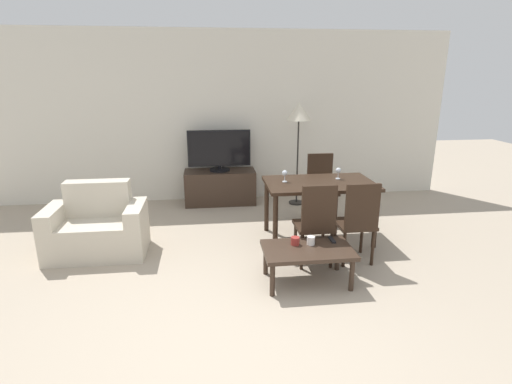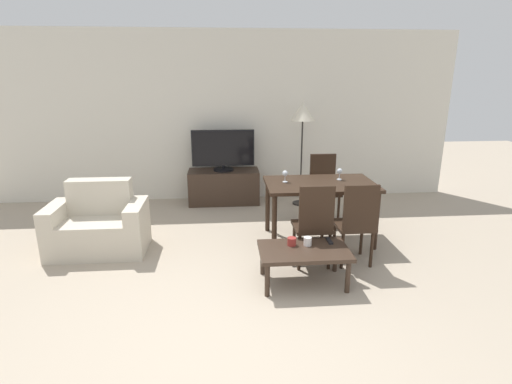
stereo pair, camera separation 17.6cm
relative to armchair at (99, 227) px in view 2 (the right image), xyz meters
The scene contains 16 objects.
ground_plane 2.29m from the armchair, 52.08° to the right, with size 18.00×18.00×0.00m, color tan.
wall_back 2.68m from the armchair, 55.54° to the left, with size 7.80×0.06×2.70m.
armchair is the anchor object (origin of this frame).
tv_stand 2.27m from the armchair, 49.19° to the left, with size 1.12×0.48×0.54m.
tv 2.34m from the armchair, 49.15° to the left, with size 0.98×0.32×0.65m.
coffee_table 2.46m from the armchair, 23.20° to the right, with size 0.89×0.55×0.37m.
dining_table 2.69m from the armchair, ahead, with size 1.34×0.81×0.75m.
dining_chair_near 2.52m from the armchair, 14.18° to the right, with size 0.40×0.40×0.94m.
dining_chair_far 3.02m from the armchair, 15.89° to the left, with size 0.40×0.40×0.94m.
dining_chair_near_right 2.97m from the armchair, 11.96° to the right, with size 0.40×0.40×0.94m.
floor_lamp 3.32m from the armchair, 29.73° to the left, with size 0.37×0.37×1.62m.
remote_primary 2.68m from the armchair, 17.79° to the right, with size 0.04×0.15×0.02m.
cup_white_near 2.32m from the armchair, 21.97° to the right, with size 0.09×0.09×0.08m.
cup_colored_far 2.48m from the armchair, 20.93° to the right, with size 0.08×0.08×0.09m.
wine_glass_left 2.99m from the armchair, ahead, with size 0.07×0.07×0.15m.
wine_glass_center 2.31m from the armchair, ahead, with size 0.07×0.07×0.15m.
Camera 2 is at (0.09, -2.74, 2.04)m, focal length 28.00 mm.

